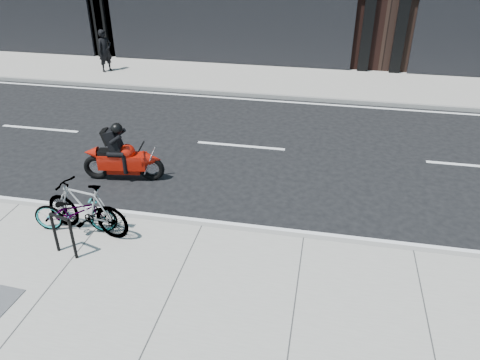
% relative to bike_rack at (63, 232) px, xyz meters
% --- Properties ---
extents(ground, '(120.00, 120.00, 0.00)m').
position_rel_bike_rack_xyz_m(ground, '(2.14, 3.32, -0.62)').
color(ground, black).
rests_on(ground, ground).
extents(sidewalk_near, '(60.00, 6.00, 0.13)m').
position_rel_bike_rack_xyz_m(sidewalk_near, '(2.14, -1.68, -0.55)').
color(sidewalk_near, gray).
rests_on(sidewalk_near, ground).
extents(sidewalk_far, '(60.00, 3.50, 0.13)m').
position_rel_bike_rack_xyz_m(sidewalk_far, '(2.14, 11.07, -0.55)').
color(sidewalk_far, gray).
rests_on(sidewalk_far, ground).
extents(bike_rack, '(0.48, 0.19, 0.83)m').
position_rel_bike_rack_xyz_m(bike_rack, '(0.00, 0.00, 0.00)').
color(bike_rack, black).
rests_on(bike_rack, sidewalk_near).
extents(bicycle_front, '(1.67, 0.77, 0.85)m').
position_rel_bike_rack_xyz_m(bicycle_front, '(-0.17, 0.72, -0.06)').
color(bicycle_front, gray).
rests_on(bicycle_front, sidewalk_near).
extents(bicycle_rear, '(1.87, 0.81, 1.09)m').
position_rel_bike_rack_xyz_m(bicycle_rear, '(0.08, 0.72, 0.06)').
color(bicycle_rear, gray).
rests_on(bicycle_rear, sidewalk_near).
extents(motorcycle, '(1.91, 0.59, 1.43)m').
position_rel_bike_rack_xyz_m(motorcycle, '(-0.12, 3.02, -0.04)').
color(motorcycle, black).
rests_on(motorcycle, ground).
extents(pedestrian, '(0.63, 0.69, 1.58)m').
position_rel_bike_rack_xyz_m(pedestrian, '(-4.24, 10.74, 0.30)').
color(pedestrian, black).
rests_on(pedestrian, sidewalk_far).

